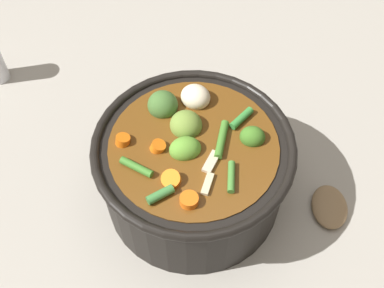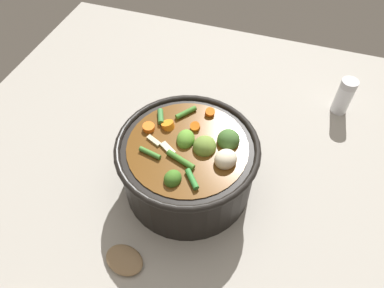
% 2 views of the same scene
% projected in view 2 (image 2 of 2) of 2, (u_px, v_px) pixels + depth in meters
% --- Properties ---
extents(ground_plane, '(1.10, 1.10, 0.00)m').
position_uv_depth(ground_plane, '(188.00, 183.00, 0.72)').
color(ground_plane, '#9E998E').
extents(cooking_pot, '(0.26, 0.26, 0.14)m').
position_uv_depth(cooking_pot, '(188.00, 164.00, 0.67)').
color(cooking_pot, black).
rests_on(cooking_pot, ground_plane).
extents(salt_shaker, '(0.04, 0.04, 0.09)m').
position_uv_depth(salt_shaker, '(344.00, 96.00, 0.81)').
color(salt_shaker, silver).
rests_on(salt_shaker, ground_plane).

